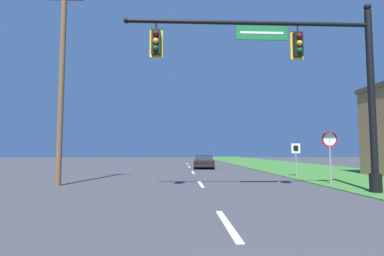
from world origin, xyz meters
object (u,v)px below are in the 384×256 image
Objects in this scene: car_ahead at (204,162)px; route_sign_post at (296,152)px; signal_mast at (309,75)px; utility_pole_near at (62,77)px; stop_sign at (330,146)px.

car_ahead is 11.02m from route_sign_post.
route_sign_post reaches higher than car_ahead.
utility_pole_near reaches higher than signal_mast.
stop_sign reaches higher than route_sign_post.
car_ahead is at bearing 98.89° from signal_mast.
utility_pole_near is at bearing -162.48° from route_sign_post.
car_ahead is 16.63m from utility_pole_near.
route_sign_post is (4.91, -9.82, 0.92)m from car_ahead.
stop_sign is at bearing -0.25° from utility_pole_near.
utility_pole_near is (-10.63, 3.15, 0.60)m from signal_mast.
car_ahead is at bearing 116.54° from route_sign_post.
utility_pole_near is at bearing -119.84° from car_ahead.
utility_pole_near reaches higher than car_ahead.
signal_mast reaches higher than route_sign_post.
signal_mast is at bearing -126.52° from stop_sign.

